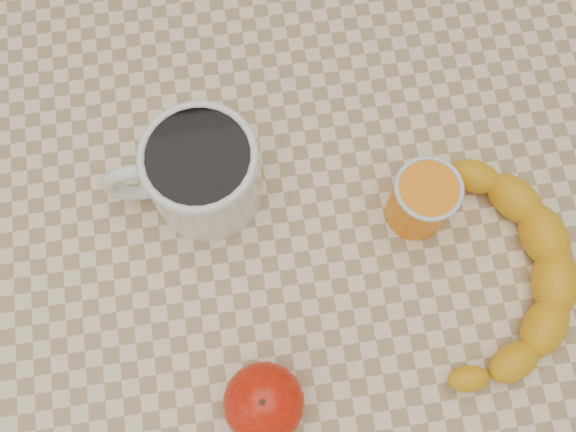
{
  "coord_description": "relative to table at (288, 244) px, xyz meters",
  "views": [
    {
      "loc": [
        -0.03,
        -0.19,
        1.37
      ],
      "look_at": [
        0.0,
        0.0,
        0.77
      ],
      "focal_mm": 40.0,
      "sensor_mm": 36.0,
      "label": 1
    }
  ],
  "objects": [
    {
      "name": "ground",
      "position": [
        0.0,
        0.0,
        -0.66
      ],
      "size": [
        3.0,
        3.0,
        0.0
      ],
      "primitive_type": "plane",
      "color": "tan",
      "rests_on": "ground"
    },
    {
      "name": "table",
      "position": [
        0.0,
        0.0,
        0.0
      ],
      "size": [
        0.8,
        0.8,
        0.75
      ],
      "color": "beige",
      "rests_on": "ground"
    },
    {
      "name": "coffee_mug",
      "position": [
        -0.08,
        0.05,
        0.14
      ],
      "size": [
        0.16,
        0.11,
        0.09
      ],
      "color": "white",
      "rests_on": "table"
    },
    {
      "name": "orange_juice_glass",
      "position": [
        0.13,
        -0.01,
        0.12
      ],
      "size": [
        0.06,
        0.06,
        0.08
      ],
      "color": "orange",
      "rests_on": "table"
    },
    {
      "name": "apple",
      "position": [
        -0.05,
        -0.17,
        0.12
      ],
      "size": [
        0.08,
        0.08,
        0.07
      ],
      "color": "#A70E05",
      "rests_on": "table"
    },
    {
      "name": "banana",
      "position": [
        0.19,
        -0.09,
        0.11
      ],
      "size": [
        0.31,
        0.36,
        0.04
      ],
      "primitive_type": null,
      "rotation": [
        0.0,
        0.0,
        -0.22
      ],
      "color": "gold",
      "rests_on": "table"
    }
  ]
}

